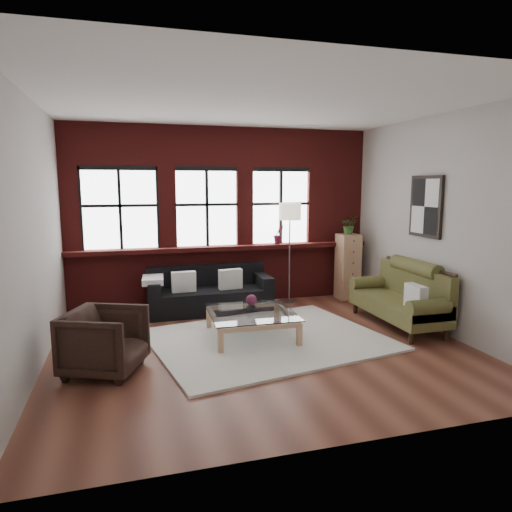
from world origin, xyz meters
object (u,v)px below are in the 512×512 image
object	(u,v)px
dark_sofa	(209,290)
armchair	(105,341)
vase	(251,307)
vintage_settee	(398,295)
drawer_chest	(348,267)
coffee_table	(251,325)
floor_lamp	(289,250)

from	to	relation	value
dark_sofa	armchair	xyz separation A→B (m)	(-1.63, -2.26, -0.00)
dark_sofa	vase	distance (m)	1.59
vintage_settee	drawer_chest	distance (m)	1.77
coffee_table	vase	distance (m)	0.27
vintage_settee	armchair	xyz separation A→B (m)	(-4.30, -0.66, -0.12)
floor_lamp	drawer_chest	bearing A→B (deg)	-0.32
drawer_chest	floor_lamp	world-z (taller)	floor_lamp
drawer_chest	dark_sofa	bearing A→B (deg)	-176.56
coffee_table	floor_lamp	size ratio (longest dim) A/B	0.60
dark_sofa	armchair	bearing A→B (deg)	-125.76
vintage_settee	vase	world-z (taller)	vintage_settee
armchair	coffee_table	bearing A→B (deg)	-47.06
dark_sofa	drawer_chest	xyz separation A→B (m)	(2.72, 0.16, 0.24)
coffee_table	drawer_chest	world-z (taller)	drawer_chest
drawer_chest	floor_lamp	xyz separation A→B (m)	(-1.19, 0.01, 0.38)
dark_sofa	vintage_settee	size ratio (longest dim) A/B	1.13
armchair	vase	distance (m)	2.09
dark_sofa	coffee_table	distance (m)	1.60
coffee_table	floor_lamp	distance (m)	2.25
vintage_settee	drawer_chest	world-z (taller)	drawer_chest
drawer_chest	vase	bearing A→B (deg)	-144.29
coffee_table	vase	xyz separation A→B (m)	(-0.00, 0.00, 0.27)
vase	floor_lamp	distance (m)	2.16
vase	coffee_table	bearing A→B (deg)	0.00
vintage_settee	vase	distance (m)	2.34
armchair	vase	world-z (taller)	armchair
armchair	vase	xyz separation A→B (m)	(1.96, 0.71, 0.08)
vintage_settee	floor_lamp	world-z (taller)	floor_lamp
coffee_table	drawer_chest	size ratio (longest dim) A/B	0.95
dark_sofa	drawer_chest	size ratio (longest dim) A/B	1.68
vase	armchair	bearing A→B (deg)	-160.03
dark_sofa	vintage_settee	world-z (taller)	vintage_settee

